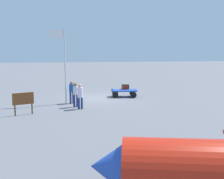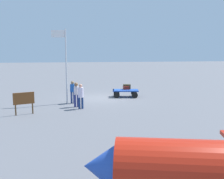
# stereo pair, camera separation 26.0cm
# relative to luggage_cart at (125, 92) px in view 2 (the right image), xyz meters

# --- Properties ---
(ground_plane) EXTENTS (120.00, 120.00, 0.00)m
(ground_plane) POSITION_rel_luggage_cart_xyz_m (1.97, 0.20, -0.44)
(ground_plane) COLOR slate
(luggage_cart) EXTENTS (2.21, 1.45, 0.59)m
(luggage_cart) POSITION_rel_luggage_cart_xyz_m (0.00, 0.00, 0.00)
(luggage_cart) COLOR #2049AC
(luggage_cart) RESTS_ON ground
(suitcase_olive) EXTENTS (0.67, 0.42, 0.39)m
(suitcase_olive) POSITION_rel_luggage_cart_xyz_m (-0.23, -0.44, 0.35)
(suitcase_olive) COLOR #3A3724
(suitcase_olive) RESTS_ON luggage_cart
(suitcase_dark) EXTENTS (0.50, 0.44, 0.26)m
(suitcase_dark) POSITION_rel_luggage_cart_xyz_m (-0.13, -0.28, 0.28)
(suitcase_dark) COLOR maroon
(suitcase_dark) RESTS_ON luggage_cart
(worker_lead) EXTENTS (0.41, 0.41, 1.64)m
(worker_lead) POSITION_rel_luggage_cart_xyz_m (3.71, 3.97, 0.52)
(worker_lead) COLOR navy
(worker_lead) RESTS_ON ground
(worker_trailing) EXTENTS (0.47, 0.47, 1.62)m
(worker_trailing) POSITION_rel_luggage_cart_xyz_m (4.24, 2.01, 0.53)
(worker_trailing) COLOR navy
(worker_trailing) RESTS_ON ground
(worker_supervisor) EXTENTS (0.35, 0.35, 1.67)m
(worker_supervisor) POSITION_rel_luggage_cart_xyz_m (3.99, 3.30, 0.54)
(worker_supervisor) COLOR navy
(worker_supervisor) RESTS_ON ground
(flagpole) EXTENTS (1.02, 0.10, 5.29)m
(flagpole) POSITION_rel_luggage_cart_xyz_m (4.76, 1.96, 2.68)
(flagpole) COLOR silver
(flagpole) RESTS_ON ground
(signboard) EXTENTS (1.17, 0.49, 1.34)m
(signboard) POSITION_rel_luggage_cart_xyz_m (7.11, 5.05, 0.46)
(signboard) COLOR #4C3319
(signboard) RESTS_ON ground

